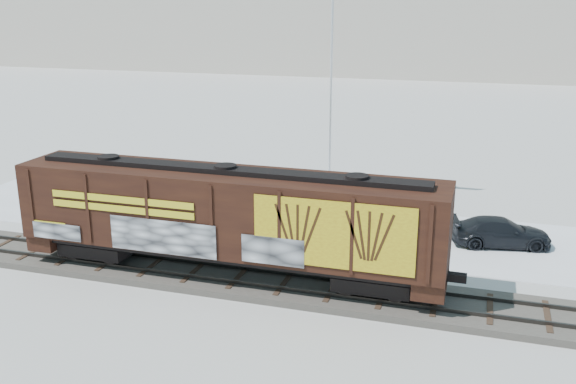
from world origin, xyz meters
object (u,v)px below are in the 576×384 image
(hopper_railcar, at_px, (227,215))
(car_silver, at_px, (104,196))
(flagpole, at_px, (332,121))
(car_dark, at_px, (501,232))
(car_white, at_px, (271,209))

(hopper_railcar, relative_size, car_silver, 3.98)
(flagpole, relative_size, car_dark, 2.73)
(flagpole, relative_size, car_silver, 2.84)
(hopper_railcar, distance_m, flagpole, 12.57)
(car_silver, bearing_deg, hopper_railcar, -134.16)
(car_silver, xyz_separation_m, car_white, (9.74, 0.43, 0.01))
(car_silver, distance_m, car_dark, 21.28)
(car_dark, bearing_deg, hopper_railcar, 113.64)
(flagpole, distance_m, car_dark, 11.34)
(flagpole, xyz_separation_m, car_silver, (-11.79, -5.36, -3.96))
(car_white, bearing_deg, car_dark, -84.36)
(car_silver, bearing_deg, car_dark, -98.50)
(hopper_railcar, bearing_deg, flagpole, 83.50)
(car_silver, bearing_deg, flagpole, -75.74)
(hopper_railcar, distance_m, car_dark, 13.47)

